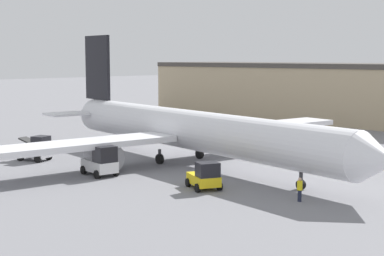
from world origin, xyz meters
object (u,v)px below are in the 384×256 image
airplane (184,129)px  ground_crew_worker (300,189)px  baggage_tug (101,162)px  belt_loader_truck (36,149)px  pushback_tug (205,177)px

airplane → ground_crew_worker: 16.74m
baggage_tug → belt_loader_truck: 9.94m
belt_loader_truck → pushback_tug: 19.38m
baggage_tug → ground_crew_worker: bearing=22.2°
belt_loader_truck → pushback_tug: size_ratio=0.99×
ground_crew_worker → belt_loader_truck: 26.52m
baggage_tug → pushback_tug: size_ratio=1.08×
ground_crew_worker → pushback_tug: size_ratio=0.50×
ground_crew_worker → baggage_tug: (-16.21, -4.30, 0.26)m
ground_crew_worker → pushback_tug: 7.19m
ground_crew_worker → pushback_tug: (-6.95, -1.85, 0.07)m
airplane → baggage_tug: airplane is taller
baggage_tug → pushback_tug: baggage_tug is taller
airplane → ground_crew_worker: bearing=-9.6°
ground_crew_worker → belt_loader_truck: (-26.15, -4.45, 0.21)m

